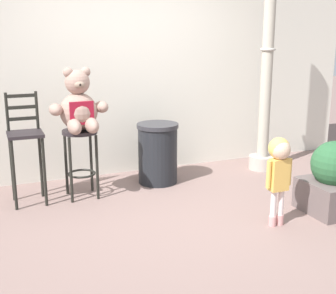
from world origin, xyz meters
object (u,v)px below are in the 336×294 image
(teddy_bear, at_px, (79,108))
(bar_chair_empty, at_px, (26,142))
(trash_bin, at_px, (158,153))
(bar_stool_with_teddy, at_px, (81,150))
(planter_with_shrub, at_px, (333,180))
(lamppost, at_px, (266,89))
(child_walking, at_px, (279,163))

(teddy_bear, xyz_separation_m, bar_chair_empty, (-0.57, 0.08, -0.34))
(teddy_bear, bearing_deg, trash_bin, 10.62)
(bar_stool_with_teddy, height_order, planter_with_shrub, bar_stool_with_teddy)
(lamppost, xyz_separation_m, planter_with_shrub, (-0.19, -1.56, -0.74))
(planter_with_shrub, bearing_deg, child_walking, -174.39)
(teddy_bear, distance_m, bar_chair_empty, 0.67)
(teddy_bear, distance_m, lamppost, 2.49)
(bar_stool_with_teddy, relative_size, bar_chair_empty, 0.64)
(bar_stool_with_teddy, relative_size, teddy_bear, 1.13)
(bar_stool_with_teddy, distance_m, planter_with_shrub, 2.71)
(trash_bin, height_order, bar_chair_empty, bar_chair_empty)
(child_walking, relative_size, trash_bin, 1.17)
(child_walking, relative_size, planter_with_shrub, 1.16)
(bar_chair_empty, bearing_deg, lamppost, 1.85)
(lamppost, bearing_deg, planter_with_shrub, -96.82)
(teddy_bear, distance_m, child_walking, 2.17)
(lamppost, bearing_deg, trash_bin, 179.76)
(teddy_bear, height_order, trash_bin, teddy_bear)
(bar_stool_with_teddy, relative_size, trash_bin, 1.04)
(bar_chair_empty, bearing_deg, child_walking, -35.63)
(bar_stool_with_teddy, distance_m, lamppost, 2.55)
(lamppost, bearing_deg, bar_stool_with_teddy, -176.68)
(lamppost, relative_size, bar_chair_empty, 2.30)
(bar_stool_with_teddy, bearing_deg, teddy_bear, -90.00)
(bar_stool_with_teddy, bearing_deg, trash_bin, 8.79)
(bar_stool_with_teddy, xyz_separation_m, teddy_bear, (-0.00, -0.03, 0.48))
(trash_bin, relative_size, lamppost, 0.27)
(bar_chair_empty, bearing_deg, trash_bin, 3.89)
(planter_with_shrub, bearing_deg, bar_chair_empty, 153.05)
(child_walking, bearing_deg, trash_bin, 72.56)
(teddy_bear, bearing_deg, lamppost, 4.05)
(teddy_bear, height_order, child_walking, teddy_bear)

